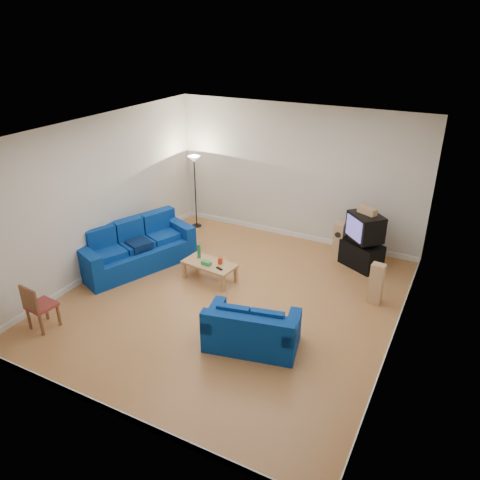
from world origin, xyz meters
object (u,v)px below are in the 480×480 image
at_px(sofa_three_seat, 134,250).
at_px(television, 365,227).
at_px(sofa_loveseat, 251,332).
at_px(coffee_table, 210,265).
at_px(tv_stand, 360,254).

bearing_deg(sofa_three_seat, television, 138.16).
height_order(sofa_loveseat, coffee_table, sofa_loveseat).
distance_m(coffee_table, tv_stand, 3.27).
distance_m(sofa_loveseat, coffee_table, 2.31).
bearing_deg(sofa_loveseat, coffee_table, 125.38).
distance_m(coffee_table, television, 3.34).
height_order(sofa_three_seat, coffee_table, sofa_three_seat).
height_order(coffee_table, television, television).
distance_m(sofa_three_seat, television, 4.93).
distance_m(sofa_three_seat, tv_stand, 4.87).
bearing_deg(television, sofa_loveseat, -59.64).
xyz_separation_m(coffee_table, tv_stand, (2.57, 2.02, -0.06)).
bearing_deg(sofa_loveseat, television, 63.57).
bearing_deg(television, tv_stand, -159.81).
distance_m(sofa_loveseat, television, 3.73).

